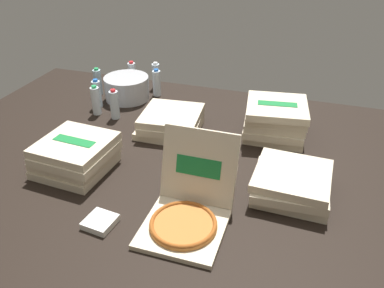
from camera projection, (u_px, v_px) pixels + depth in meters
name	position (u px, v px, depth m)	size (l,w,h in m)	color
ground_plane	(177.00, 175.00, 2.15)	(3.20, 2.40, 0.02)	black
open_pizza_box	(188.00, 208.00, 1.78)	(0.36, 0.47, 0.38)	beige
pizza_stack_right_far	(75.00, 155.00, 2.13)	(0.40, 0.40, 0.18)	beige
pizza_stack_center_far	(276.00, 119.00, 2.45)	(0.41, 0.43, 0.23)	beige
pizza_stack_left_far	(171.00, 122.00, 2.51)	(0.40, 0.41, 0.13)	beige
pizza_stack_left_near	(292.00, 183.00, 1.95)	(0.39, 0.39, 0.13)	beige
ice_bucket	(127.00, 88.00, 2.94)	(0.33, 0.33, 0.17)	#B7BABF
water_bottle_0	(114.00, 105.00, 2.66)	(0.06, 0.06, 0.21)	silver
water_bottle_1	(97.00, 94.00, 2.81)	(0.06, 0.06, 0.21)	silver
water_bottle_2	(98.00, 82.00, 3.00)	(0.06, 0.06, 0.21)	silver
water_bottle_3	(157.00, 83.00, 2.98)	(0.06, 0.06, 0.21)	white
water_bottle_4	(96.00, 101.00, 2.71)	(0.06, 0.06, 0.21)	white
water_bottle_5	(132.00, 75.00, 3.13)	(0.06, 0.06, 0.21)	white
water_bottle_6	(156.00, 76.00, 3.11)	(0.06, 0.06, 0.21)	silver
napkin_pile	(100.00, 222.00, 1.79)	(0.13, 0.13, 0.03)	white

